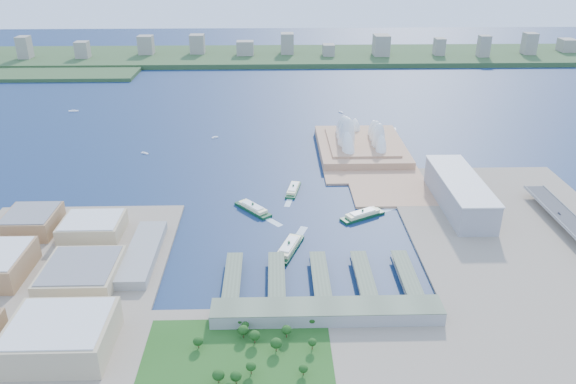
{
  "coord_description": "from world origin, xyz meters",
  "views": [
    {
      "loc": [
        -29.23,
        -529.41,
        307.43
      ],
      "look_at": [
        -12.47,
        92.96,
        18.0
      ],
      "focal_mm": 35.0,
      "sensor_mm": 36.0,
      "label": 1
    }
  ],
  "objects_px": {
    "opera_house": "(362,131)",
    "car_c": "(559,213)",
    "toaster_building": "(459,193)",
    "ferry_b": "(293,188)",
    "ferry_d": "(363,213)",
    "ferry_a": "(253,207)",
    "ferry_c": "(289,246)"
  },
  "relations": [
    {
      "from": "toaster_building",
      "to": "ferry_d",
      "type": "distance_m",
      "value": 123.14
    },
    {
      "from": "toaster_building",
      "to": "car_c",
      "type": "height_order",
      "value": "toaster_building"
    },
    {
      "from": "toaster_building",
      "to": "ferry_a",
      "type": "relative_size",
      "value": 2.76
    },
    {
      "from": "ferry_b",
      "to": "car_c",
      "type": "relative_size",
      "value": 10.32
    },
    {
      "from": "toaster_building",
      "to": "ferry_b",
      "type": "relative_size",
      "value": 3.09
    },
    {
      "from": "car_c",
      "to": "opera_house",
      "type": "bearing_deg",
      "value": 127.58
    },
    {
      "from": "ferry_a",
      "to": "ferry_b",
      "type": "distance_m",
      "value": 74.94
    },
    {
      "from": "ferry_b",
      "to": "ferry_c",
      "type": "relative_size",
      "value": 0.83
    },
    {
      "from": "opera_house",
      "to": "toaster_building",
      "type": "relative_size",
      "value": 1.16
    },
    {
      "from": "ferry_a",
      "to": "ferry_d",
      "type": "distance_m",
      "value": 131.88
    },
    {
      "from": "opera_house",
      "to": "car_c",
      "type": "bearing_deg",
      "value": -52.42
    },
    {
      "from": "ferry_a",
      "to": "car_c",
      "type": "height_order",
      "value": "car_c"
    },
    {
      "from": "ferry_a",
      "to": "ferry_b",
      "type": "relative_size",
      "value": 1.12
    },
    {
      "from": "opera_house",
      "to": "ferry_a",
      "type": "height_order",
      "value": "opera_house"
    },
    {
      "from": "ferry_a",
      "to": "ferry_b",
      "type": "height_order",
      "value": "ferry_a"
    },
    {
      "from": "toaster_building",
      "to": "ferry_a",
      "type": "distance_m",
      "value": 250.91
    },
    {
      "from": "toaster_building",
      "to": "ferry_b",
      "type": "height_order",
      "value": "toaster_building"
    },
    {
      "from": "toaster_building",
      "to": "ferry_c",
      "type": "distance_m",
      "value": 230.9
    },
    {
      "from": "opera_house",
      "to": "ferry_b",
      "type": "relative_size",
      "value": 3.59
    },
    {
      "from": "ferry_a",
      "to": "ferry_c",
      "type": "height_order",
      "value": "ferry_c"
    },
    {
      "from": "ferry_d",
      "to": "car_c",
      "type": "height_order",
      "value": "car_c"
    },
    {
      "from": "toaster_building",
      "to": "ferry_b",
      "type": "distance_m",
      "value": 207.26
    },
    {
      "from": "toaster_building",
      "to": "car_c",
      "type": "bearing_deg",
      "value": -25.51
    },
    {
      "from": "ferry_d",
      "to": "car_c",
      "type": "distance_m",
      "value": 222.99
    },
    {
      "from": "car_c",
      "to": "ferry_b",
      "type": "bearing_deg",
      "value": 161.26
    },
    {
      "from": "ferry_b",
      "to": "car_c",
      "type": "height_order",
      "value": "car_c"
    },
    {
      "from": "opera_house",
      "to": "ferry_a",
      "type": "distance_m",
      "value": 258.72
    },
    {
      "from": "opera_house",
      "to": "car_c",
      "type": "height_order",
      "value": "opera_house"
    },
    {
      "from": "ferry_b",
      "to": "ferry_d",
      "type": "bearing_deg",
      "value": -31.73
    },
    {
      "from": "ferry_a",
      "to": "car_c",
      "type": "distance_m",
      "value": 354.73
    },
    {
      "from": "opera_house",
      "to": "toaster_building",
      "type": "xyz_separation_m",
      "value": [
        90.0,
        -200.0,
        -11.5
      ]
    },
    {
      "from": "toaster_building",
      "to": "ferry_d",
      "type": "relative_size",
      "value": 2.74
    }
  ]
}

